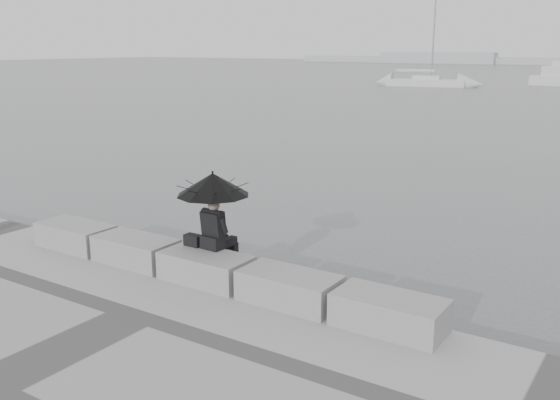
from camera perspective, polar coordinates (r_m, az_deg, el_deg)
The scene contains 9 objects.
ground at distance 11.48m, azimuth -5.20°, elevation -9.07°, with size 360.00×360.00×0.00m, color #4E5154.
stone_block_far_left at distance 13.23m, azimuth -18.16°, elevation -3.13°, with size 1.60×0.80×0.50m, color gray.
stone_block_left at distance 11.99m, azimuth -13.03°, elevation -4.53°, with size 1.60×0.80×0.50m, color gray.
stone_block_centre at distance 10.88m, azimuth -6.76°, elevation -6.18°, with size 1.60×0.80×0.50m, color gray.
stone_block_right at distance 9.94m, azimuth 0.86°, elevation -8.08°, with size 1.60×0.80×0.50m, color gray.
stone_block_far_right at distance 9.21m, azimuth 9.97°, elevation -10.13°, with size 1.60×0.80×0.50m, color gray.
seated_person at distance 10.82m, azimuth -6.17°, elevation 0.76°, with size 1.28×1.28×1.39m.
bag at distance 11.24m, azimuth -7.94°, elevation -3.66°, with size 0.32×0.18×0.20m, color black.
sailboat_left at distance 73.46m, azimuth 13.22°, elevation 10.49°, with size 8.90×4.03×12.90m.
Camera 1 is at (6.63, -8.23, 4.47)m, focal length 40.00 mm.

